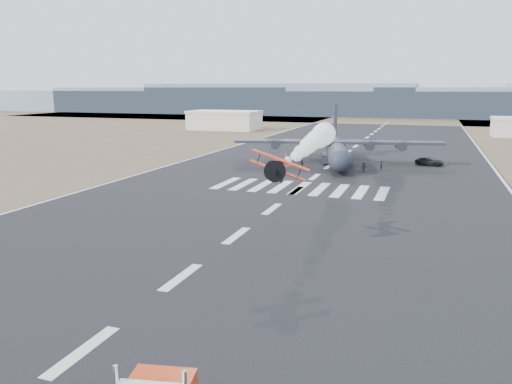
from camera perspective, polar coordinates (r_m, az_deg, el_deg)
The scene contains 20 objects.
ground at distance 31.32m, azimuth -19.22°, elevation -16.79°, with size 500.00×500.00×0.00m, color black.
scrub_far at distance 252.23m, azimuth 15.27°, elevation 8.06°, with size 500.00×80.00×0.00m, color brown.
runway_markings at distance 84.39m, azimuth 6.72°, elevation 1.73°, with size 60.00×260.00×0.01m, color silver, non-canonical shape.
ridge_seg_a at distance 352.73m, azimuth -18.20°, elevation 9.90°, with size 150.00×50.00×13.00m, color gray.
ridge_seg_b at distance 317.75m, azimuth -8.67°, elevation 10.38°, with size 150.00×50.00×15.00m, color gray.
ridge_seg_c at distance 293.19m, azimuth 2.84°, elevation 10.58°, with size 150.00×50.00×17.00m, color gray.
ridge_seg_d at distance 281.86m, azimuth 15.80°, elevation 9.71°, with size 150.00×50.00×13.00m, color gray.
hangar_left at distance 180.60m, azimuth -3.62°, elevation 8.21°, with size 24.50×14.50×6.70m.
aerobatic_biplane at distance 45.30m, azimuth 2.58°, elevation 2.95°, with size 5.29×4.95×2.94m.
smoke_trail at distance 70.55m, azimuth 7.24°, elevation 6.24°, with size 4.10×31.79×3.46m.
transport_aircraft at distance 99.97m, azimuth 9.22°, elevation 4.94°, with size 39.59×32.39×11.49m.
support_vehicle at distance 102.23m, azimuth 19.20°, elevation 3.32°, with size 2.46×5.33×1.48m, color black.
crew_a at distance 93.78m, azimuth 14.12°, elevation 2.98°, with size 0.62×0.51×1.69m, color black.
crew_b at distance 93.37m, azimuth 10.13°, elevation 3.17°, with size 0.90×0.56×1.85m, color black.
crew_c at distance 90.92m, azimuth 12.21°, elevation 2.80°, with size 1.10×0.51×1.70m, color black.
crew_d at distance 93.83m, azimuth 5.27°, elevation 3.28°, with size 0.96×0.49×1.65m, color black.
crew_e at distance 95.34m, azimuth 2.97°, elevation 3.46°, with size 0.83×0.51×1.69m, color black.
crew_f at distance 95.36m, azimuth 3.20°, elevation 3.46°, with size 1.58×0.51×1.71m, color black.
crew_g at distance 96.77m, azimuth 9.33°, elevation 3.45°, with size 0.62×0.51×1.71m, color black.
crew_h at distance 98.54m, azimuth 3.60°, elevation 3.68°, with size 0.75×0.47×1.55m, color black.
Camera 1 is at (17.83, -21.18, 14.64)m, focal length 35.00 mm.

